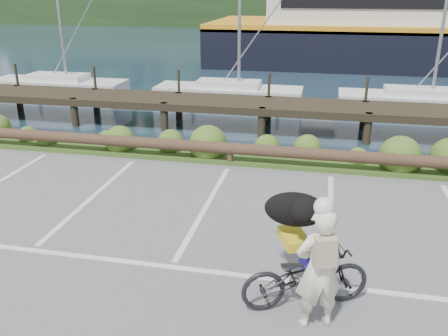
# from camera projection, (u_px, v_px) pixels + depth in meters

# --- Properties ---
(ground) EXTENTS (72.00, 72.00, 0.00)m
(ground) POSITION_uv_depth(u_px,v_px,m) (179.00, 255.00, 8.29)
(ground) COLOR #5C5C5E
(harbor_backdrop) EXTENTS (170.00, 160.00, 30.00)m
(harbor_backdrop) POSITION_uv_depth(u_px,v_px,m) (317.00, 14.00, 79.89)
(harbor_backdrop) COLOR #192C3D
(harbor_backdrop) RESTS_ON ground
(vegetation_strip) EXTENTS (34.00, 1.60, 0.10)m
(vegetation_strip) POSITION_uv_depth(u_px,v_px,m) (235.00, 154.00, 13.11)
(vegetation_strip) COLOR #3D5B21
(vegetation_strip) RESTS_ON ground
(log_rail) EXTENTS (32.00, 0.30, 0.60)m
(log_rail) POSITION_uv_depth(u_px,v_px,m) (230.00, 165.00, 12.49)
(log_rail) COLOR #443021
(log_rail) RESTS_ON ground
(bicycle) EXTENTS (2.01, 1.33, 1.00)m
(bicycle) POSITION_uv_depth(u_px,v_px,m) (306.00, 276.00, 6.82)
(bicycle) COLOR black
(bicycle) RESTS_ON ground
(cyclist) EXTENTS (0.76, 0.64, 1.78)m
(cyclist) POSITION_uv_depth(u_px,v_px,m) (319.00, 269.00, 6.27)
(cyclist) COLOR white
(cyclist) RESTS_ON ground
(dog) EXTENTS (0.77, 1.03, 0.54)m
(dog) POSITION_uv_depth(u_px,v_px,m) (295.00, 209.00, 7.10)
(dog) COLOR black
(dog) RESTS_ON bicycle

